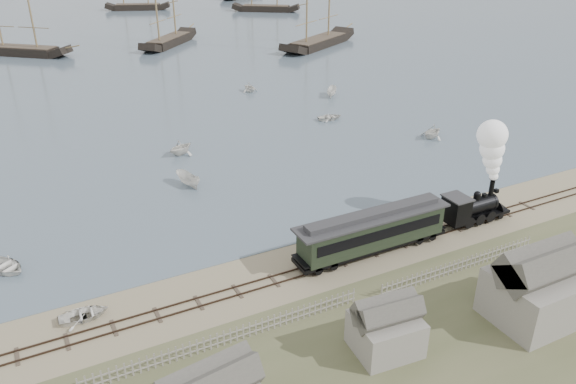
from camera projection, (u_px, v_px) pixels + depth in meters
name	position (u px, v px, depth m)	size (l,w,h in m)	color
ground	(274.00, 265.00, 44.72)	(600.00, 600.00, 0.00)	tan
harbor_water	(43.00, 3.00, 180.45)	(600.00, 336.00, 0.06)	#475766
rail_track	(286.00, 277.00, 43.11)	(120.00, 1.80, 0.16)	#34261C
picket_fence_west	(232.00, 343.00, 36.46)	(19.00, 0.10, 1.20)	gray
picket_fence_east	(460.00, 271.00, 43.86)	(15.00, 0.10, 1.20)	gray
shed_mid	(384.00, 349.00, 35.96)	(4.00, 3.50, 3.60)	gray
shed_right	(531.00, 317.00, 38.88)	(6.00, 5.00, 5.10)	gray
locomotive	(488.00, 178.00, 49.51)	(7.27, 2.71, 9.06)	black
passenger_coach	(372.00, 230.00, 45.44)	(13.69, 2.64, 3.33)	black
beached_dinghy	(84.00, 314.00, 38.55)	(3.35, 2.39, 0.69)	silver
rowboat_0	(4.00, 266.00, 43.69)	(4.00, 2.86, 0.83)	silver
rowboat_1	(181.00, 147.00, 64.98)	(3.39, 2.93, 1.79)	silver
rowboat_2	(188.00, 180.00, 57.43)	(3.52, 1.33, 1.36)	silver
rowboat_3	(330.00, 117.00, 76.44)	(3.46, 2.47, 0.72)	silver
rowboat_4	(432.00, 131.00, 69.83)	(3.30, 2.85, 1.74)	silver
rowboat_5	(332.00, 92.00, 86.28)	(3.51, 1.32, 1.36)	silver
rowboat_7	(249.00, 87.00, 88.46)	(2.90, 2.50, 1.53)	silver
schooner_2	(13.00, 3.00, 108.04)	(20.18, 4.66, 20.00)	black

